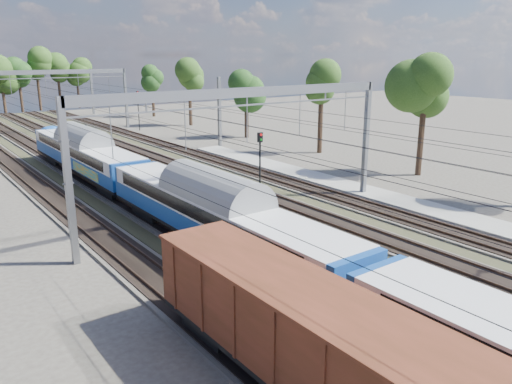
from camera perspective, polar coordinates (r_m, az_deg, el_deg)
track_bed at (r=46.41m, az=-11.84°, el=1.50°), size 21.00×130.00×0.34m
platform at (r=36.27m, az=24.52°, el=-3.42°), size 3.00×70.00×0.30m
catenary at (r=52.53m, az=-15.50°, el=9.84°), size 25.65×130.00×9.00m
tree_belt at (r=95.43m, az=-21.93°, el=12.54°), size 39.29×100.47×12.27m
emu_train at (r=27.84m, az=-4.24°, el=-1.84°), size 3.20×67.58×4.68m
freight_boxcar at (r=16.48m, az=6.12°, el=-16.39°), size 3.06×14.76×3.81m
worker at (r=72.60m, az=-18.82°, el=6.61°), size 0.60×0.76×1.83m
signal_near at (r=35.99m, az=0.46°, el=3.54°), size 0.36×0.33×5.67m
signal_far at (r=77.41m, az=-13.32°, el=9.57°), size 0.38×0.35×5.81m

